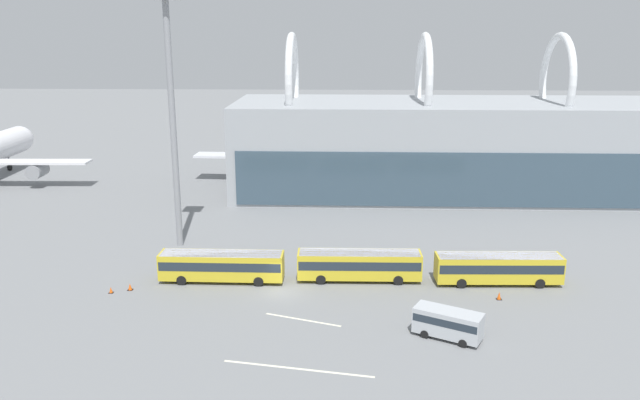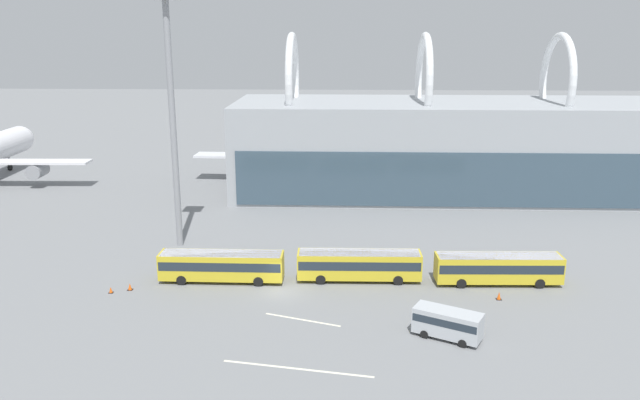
# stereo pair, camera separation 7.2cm
# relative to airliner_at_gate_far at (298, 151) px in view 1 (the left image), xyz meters

# --- Properties ---
(ground_plane) EXTENTS (440.00, 440.00, 0.00)m
(ground_plane) POSITION_rel_airliner_at_gate_far_xyz_m (1.75, -47.47, -5.01)
(ground_plane) COLOR slate
(airliner_at_gate_far) EXTENTS (34.99, 36.16, 12.84)m
(airliner_at_gate_far) POSITION_rel_airliner_at_gate_far_xyz_m (0.00, 0.00, 0.00)
(airliner_at_gate_far) COLOR silver
(airliner_at_gate_far) RESTS_ON ground_plane
(airliner_parked_remote) EXTENTS (30.18, 30.18, 13.13)m
(airliner_parked_remote) POSITION_rel_airliner_at_gate_far_xyz_m (53.93, 1.60, -0.10)
(airliner_parked_remote) COLOR white
(airliner_parked_remote) RESTS_ON ground_plane
(shuttle_bus_0) EXTENTS (12.57, 2.71, 3.02)m
(shuttle_bus_0) POSITION_rel_airliner_at_gate_far_xyz_m (-4.53, -45.02, -3.22)
(shuttle_bus_0) COLOR gold
(shuttle_bus_0) RESTS_ON ground_plane
(shuttle_bus_1) EXTENTS (12.60, 2.80, 3.02)m
(shuttle_bus_1) POSITION_rel_airliner_at_gate_far_xyz_m (9.45, -44.26, -3.22)
(shuttle_bus_1) COLOR gold
(shuttle_bus_1) RESTS_ON ground_plane
(shuttle_bus_2) EXTENTS (12.63, 2.98, 3.02)m
(shuttle_bus_2) POSITION_rel_airliner_at_gate_far_xyz_m (23.43, -44.64, -3.22)
(shuttle_bus_2) COLOR gold
(shuttle_bus_2) RESTS_ON ground_plane
(service_van_foreground) EXTENTS (5.90, 4.37, 2.46)m
(service_van_foreground) POSITION_rel_airliner_at_gate_far_xyz_m (16.50, -56.51, -3.57)
(service_van_foreground) COLOR #B2B7BC
(service_van_foreground) RESTS_ON ground_plane
(floodlight_mast) EXTENTS (2.64, 2.64, 28.64)m
(floodlight_mast) POSITION_rel_airliner_at_gate_far_xyz_m (-11.67, -34.14, 12.44)
(floodlight_mast) COLOR gray
(floodlight_mast) RESTS_ON ground_plane
(lane_stripe_0) EXTENTS (6.85, 2.54, 0.01)m
(lane_stripe_0) POSITION_rel_airliner_at_gate_far_xyz_m (4.27, -53.61, -5.00)
(lane_stripe_0) COLOR silver
(lane_stripe_0) RESTS_ON ground_plane
(lane_stripe_2) EXTENTS (11.60, 2.22, 0.01)m
(lane_stripe_2) POSITION_rel_airliner_at_gate_far_xyz_m (4.41, -61.92, -5.00)
(lane_stripe_2) COLOR silver
(lane_stripe_2) RESTS_ON ground_plane
(traffic_cone_0) EXTENTS (0.45, 0.45, 0.62)m
(traffic_cone_0) POSITION_rel_airliner_at_gate_far_xyz_m (-14.84, -48.42, -4.71)
(traffic_cone_0) COLOR black
(traffic_cone_0) RESTS_ON ground_plane
(traffic_cone_1) EXTENTS (0.52, 0.52, 0.70)m
(traffic_cone_1) POSITION_rel_airliner_at_gate_far_xyz_m (-13.21, -47.65, -4.67)
(traffic_cone_1) COLOR black
(traffic_cone_1) RESTS_ON ground_plane
(traffic_cone_2) EXTENTS (0.51, 0.51, 0.76)m
(traffic_cone_2) POSITION_rel_airliner_at_gate_far_xyz_m (22.68, -48.56, -4.64)
(traffic_cone_2) COLOR black
(traffic_cone_2) RESTS_ON ground_plane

